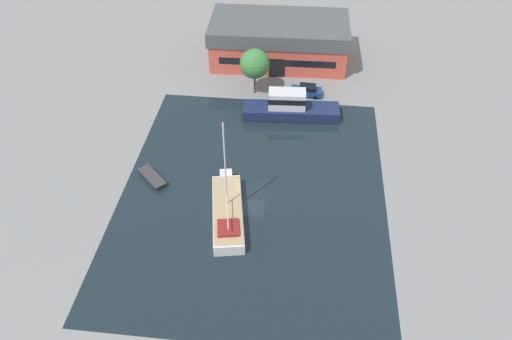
{
  "coord_description": "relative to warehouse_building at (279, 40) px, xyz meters",
  "views": [
    {
      "loc": [
        4.71,
        -40.06,
        39.48
      ],
      "look_at": [
        0.0,
        2.81,
        1.0
      ],
      "focal_mm": 35.0,
      "sensor_mm": 36.0,
      "label": 1
    }
  ],
  "objects": [
    {
      "name": "small_dinghy",
      "position": [
        -12.42,
        -29.67,
        -2.94
      ],
      "size": [
        4.09,
        4.07,
        0.61
      ],
      "rotation": [
        0.0,
        0.0,
        0.79
      ],
      "color": "#23282D",
      "rests_on": "water_canal"
    },
    {
      "name": "water_canal",
      "position": [
        -0.5,
        -30.61,
        -3.25
      ],
      "size": [
        29.52,
        37.45,
        0.01
      ],
      "primitive_type": "cube",
      "color": "black",
      "rests_on": "ground"
    },
    {
      "name": "motor_cruiser",
      "position": [
        2.65,
        -15.18,
        -1.89
      ],
      "size": [
        13.12,
        4.14,
        3.81
      ],
      "rotation": [
        0.0,
        0.0,
        1.63
      ],
      "color": "#19234C",
      "rests_on": "water_canal"
    },
    {
      "name": "ground_plane",
      "position": [
        -0.5,
        -30.61,
        -3.25
      ],
      "size": [
        440.0,
        440.0,
        0.0
      ],
      "primitive_type": "plane",
      "color": "gray"
    },
    {
      "name": "warehouse_building",
      "position": [
        0.0,
        0.0,
        0.0
      ],
      "size": [
        21.25,
        11.57,
        6.42
      ],
      "rotation": [
        0.0,
        0.0,
        0.03
      ],
      "color": "#C64C3D",
      "rests_on": "ground"
    },
    {
      "name": "sailboat_moored",
      "position": [
        -2.83,
        -34.48,
        -2.48
      ],
      "size": [
        4.97,
        11.84,
        12.01
      ],
      "rotation": [
        0.0,
        0.0,
        0.18
      ],
      "color": "silver",
      "rests_on": "water_canal"
    },
    {
      "name": "quay_tree_near_building",
      "position": [
        -2.65,
        -10.01,
        1.4
      ],
      "size": [
        4.13,
        4.13,
        6.73
      ],
      "color": "brown",
      "rests_on": "ground"
    },
    {
      "name": "parked_car",
      "position": [
        4.75,
        -9.89,
        -2.45
      ],
      "size": [
        4.46,
        2.1,
        1.59
      ],
      "rotation": [
        0.0,
        0.0,
        1.52
      ],
      "color": "navy",
      "rests_on": "ground"
    }
  ]
}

